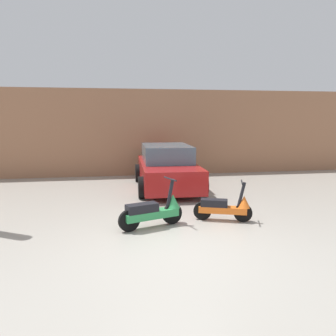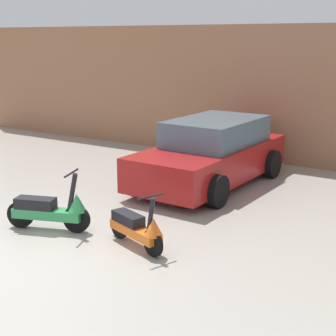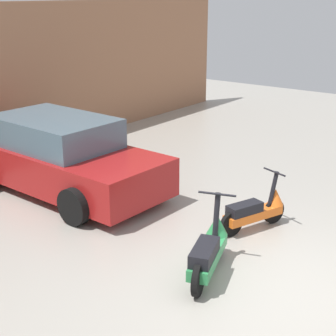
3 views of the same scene
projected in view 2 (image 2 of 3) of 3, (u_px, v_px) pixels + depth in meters
ground_plane at (16, 255)px, 7.86m from camera, size 28.00×28.00×0.00m
wall_back at (237, 93)px, 13.81m from camera, size 19.60×0.12×3.56m
scooter_front_left at (51, 209)px, 8.77m from camera, size 1.46×0.76×1.06m
scooter_front_right at (137, 228)px, 8.04m from camera, size 1.30×0.68×0.95m
car_rear_left at (211, 153)px, 11.52m from camera, size 2.19×4.36×1.46m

